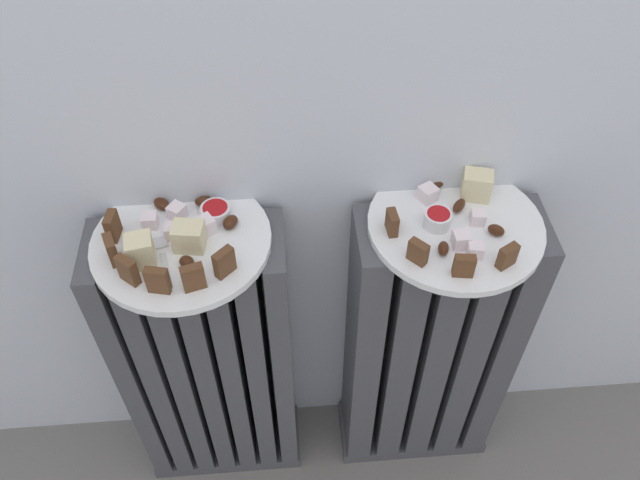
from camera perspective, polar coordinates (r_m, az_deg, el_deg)
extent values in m
cube|color=#47474C|center=(1.49, -8.16, -17.33)|extent=(0.31, 0.13, 0.03)
cube|color=#47474C|center=(1.23, -16.11, -10.72)|extent=(0.03, 0.13, 0.63)
cube|color=#47474C|center=(1.22, -14.05, -10.68)|extent=(0.03, 0.13, 0.63)
cube|color=#47474C|center=(1.21, -11.95, -10.63)|extent=(0.03, 0.13, 0.63)
cube|color=#47474C|center=(1.20, -9.83, -10.56)|extent=(0.03, 0.13, 0.63)
cube|color=#47474C|center=(1.20, -7.70, -10.47)|extent=(0.03, 0.13, 0.63)
cube|color=#47474C|center=(1.20, -5.55, -10.37)|extent=(0.03, 0.13, 0.63)
cube|color=#47474C|center=(1.20, -3.39, -10.26)|extent=(0.03, 0.13, 0.63)
cube|color=#47474C|center=(1.51, 8.03, -16.22)|extent=(0.31, 0.13, 0.03)
cube|color=#47474C|center=(1.20, 3.79, -9.78)|extent=(0.05, 0.13, 0.63)
cube|color=#47474C|center=(1.21, 6.75, -9.53)|extent=(0.05, 0.13, 0.63)
cube|color=#47474C|center=(1.22, 9.66, -9.27)|extent=(0.05, 0.13, 0.63)
cube|color=#47474C|center=(1.24, 12.50, -8.99)|extent=(0.05, 0.13, 0.63)
cube|color=#47474C|center=(1.25, 15.26, -8.70)|extent=(0.05, 0.13, 0.63)
cylinder|color=white|center=(0.95, -12.28, -0.15)|extent=(0.26, 0.26, 0.01)
cylinder|color=white|center=(0.97, 12.01, 1.26)|extent=(0.26, 0.26, 0.01)
cube|color=#56351E|center=(0.96, -18.06, 1.20)|extent=(0.02, 0.03, 0.04)
cube|color=#56351E|center=(0.93, -18.14, -0.86)|extent=(0.02, 0.03, 0.04)
cube|color=#56351E|center=(0.90, -16.82, -2.60)|extent=(0.03, 0.03, 0.04)
cube|color=#56351E|center=(0.87, -14.32, -3.53)|extent=(0.03, 0.02, 0.04)
cube|color=#56351E|center=(0.87, -11.27, -3.31)|extent=(0.03, 0.02, 0.04)
cube|color=#56351E|center=(0.88, -8.56, -1.99)|extent=(0.03, 0.03, 0.04)
cube|color=beige|center=(0.92, -11.64, 0.31)|extent=(0.05, 0.04, 0.04)
cube|color=beige|center=(0.91, -15.76, -0.94)|extent=(0.04, 0.04, 0.05)
cube|color=white|center=(0.97, -12.66, 2.47)|extent=(0.03, 0.03, 0.02)
cube|color=white|center=(0.97, -14.97, 1.68)|extent=(0.02, 0.02, 0.02)
cube|color=white|center=(0.94, -10.23, 1.28)|extent=(0.03, 0.03, 0.03)
cube|color=white|center=(0.94, -12.98, 0.77)|extent=(0.02, 0.02, 0.02)
ellipsoid|color=#3D1E0F|center=(0.90, -11.84, -1.92)|extent=(0.03, 0.03, 0.02)
ellipsoid|color=#3D1E0F|center=(1.00, -13.99, 3.17)|extent=(0.03, 0.03, 0.01)
ellipsoid|color=#3D1E0F|center=(0.95, -8.02, 1.59)|extent=(0.03, 0.03, 0.02)
ellipsoid|color=#3D1E0F|center=(0.98, -10.34, 3.42)|extent=(0.03, 0.02, 0.02)
cylinder|color=white|center=(0.96, -9.30, 2.48)|extent=(0.05, 0.05, 0.02)
cylinder|color=#B21419|center=(0.96, -9.34, 2.70)|extent=(0.04, 0.04, 0.01)
cube|color=#56351E|center=(0.93, 6.47, 1.56)|extent=(0.02, 0.03, 0.04)
cube|color=#56351E|center=(0.89, 8.75, -1.08)|extent=(0.03, 0.03, 0.04)
cube|color=#56351E|center=(0.89, 12.75, -2.28)|extent=(0.03, 0.02, 0.04)
cube|color=#56351E|center=(0.92, 16.42, -1.40)|extent=(0.03, 0.03, 0.04)
cube|color=beige|center=(1.00, 13.85, 4.78)|extent=(0.05, 0.04, 0.04)
cube|color=white|center=(0.97, 13.92, 1.98)|extent=(0.02, 0.02, 0.02)
cube|color=white|center=(0.92, 13.71, -0.86)|extent=(0.02, 0.02, 0.02)
cube|color=white|center=(0.93, 12.51, 0.02)|extent=(0.02, 0.02, 0.02)
cube|color=white|center=(0.99, 9.63, 4.10)|extent=(0.03, 0.03, 0.02)
ellipsoid|color=#3D1E0F|center=(1.02, 10.52, 5.01)|extent=(0.03, 0.02, 0.02)
ellipsoid|color=#3D1E0F|center=(0.96, 15.47, 0.85)|extent=(0.03, 0.03, 0.02)
ellipsoid|color=#3D1E0F|center=(0.98, 12.32, 3.01)|extent=(0.03, 0.03, 0.02)
ellipsoid|color=#3D1E0F|center=(0.92, 10.97, -0.74)|extent=(0.02, 0.03, 0.02)
cylinder|color=white|center=(0.95, 10.46, 1.82)|extent=(0.04, 0.04, 0.02)
cylinder|color=#B21419|center=(0.95, 10.52, 2.09)|extent=(0.03, 0.03, 0.01)
cube|color=silver|center=(0.91, -13.57, -2.75)|extent=(0.02, 0.07, 0.00)
cube|color=silver|center=(0.95, -14.09, -0.23)|extent=(0.02, 0.03, 0.00)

